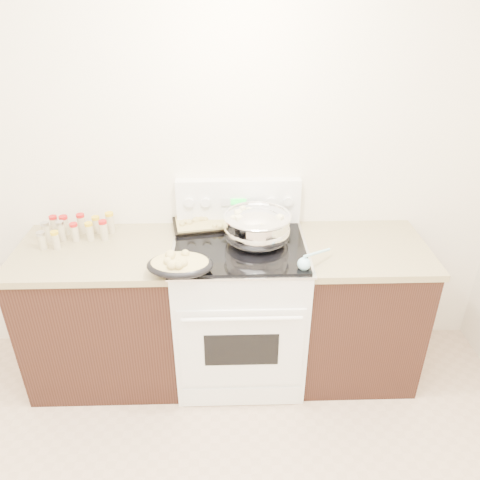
{
  "coord_description": "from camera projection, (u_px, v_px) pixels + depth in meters",
  "views": [
    {
      "loc": [
        0.28,
        -0.92,
        2.27
      ],
      "look_at": [
        0.35,
        1.37,
        1.0
      ],
      "focal_mm": 35.0,
      "sensor_mm": 36.0,
      "label": 1
    }
  ],
  "objects": [
    {
      "name": "room_shell",
      "position": [
        104.0,
        263.0,
        1.07
      ],
      "size": [
        4.1,
        3.6,
        2.75
      ],
      "color": "white",
      "rests_on": "ground"
    },
    {
      "name": "counter_left",
      "position": [
        107.0,
        313.0,
        2.91
      ],
      "size": [
        0.93,
        0.67,
        0.92
      ],
      "color": "black",
      "rests_on": "ground"
    },
    {
      "name": "counter_right",
      "position": [
        355.0,
        308.0,
        2.95
      ],
      "size": [
        0.73,
        0.67,
        0.92
      ],
      "color": "black",
      "rests_on": "ground"
    },
    {
      "name": "kitchen_range",
      "position": [
        240.0,
        307.0,
        2.91
      ],
      "size": [
        0.78,
        0.73,
        1.22
      ],
      "color": "white",
      "rests_on": "ground"
    },
    {
      "name": "mixing_bowl",
      "position": [
        257.0,
        228.0,
        2.67
      ],
      "size": [
        0.43,
        0.43,
        0.23
      ],
      "color": "silver",
      "rests_on": "kitchen_range"
    },
    {
      "name": "roasting_pan",
      "position": [
        180.0,
        264.0,
        2.41
      ],
      "size": [
        0.36,
        0.26,
        0.11
      ],
      "color": "black",
      "rests_on": "kitchen_range"
    },
    {
      "name": "baking_sheet",
      "position": [
        203.0,
        223.0,
        2.88
      ],
      "size": [
        0.4,
        0.31,
        0.06
      ],
      "color": "black",
      "rests_on": "kitchen_range"
    },
    {
      "name": "wooden_spoon",
      "position": [
        254.0,
        247.0,
        2.64
      ],
      "size": [
        0.04,
        0.27,
        0.04
      ],
      "color": "#9C7147",
      "rests_on": "kitchen_range"
    },
    {
      "name": "blue_ladle",
      "position": [
        306.0,
        262.0,
        2.46
      ],
      "size": [
        0.2,
        0.19,
        0.09
      ],
      "color": "#9DD8EB",
      "rests_on": "kitchen_range"
    },
    {
      "name": "spice_jars",
      "position": [
        75.0,
        229.0,
        2.77
      ],
      "size": [
        0.4,
        0.24,
        0.13
      ],
      "color": "#BFB28C",
      "rests_on": "counter_left"
    }
  ]
}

